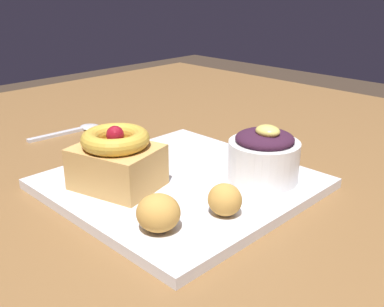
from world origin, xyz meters
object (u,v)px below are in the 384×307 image
front_plate (181,184)px  spoon (76,130)px  cake_slice (114,158)px  fritter_front (225,200)px  fritter_middle (158,213)px  berry_ramekin (264,156)px

front_plate → spoon: bearing=174.1°
cake_slice → fritter_front: 0.14m
front_plate → fritter_middle: size_ratio=6.43×
cake_slice → spoon: 0.26m
front_plate → fritter_front: 0.10m
berry_ramekin → fritter_middle: 0.17m
fritter_front → spoon: bearing=171.3°
spoon → fritter_middle: bearing=-105.7°
fritter_front → fritter_middle: 0.07m
berry_ramekin → cake_slice: bearing=-130.2°
front_plate → berry_ramekin: size_ratio=3.27×
front_plate → spoon: (-0.28, 0.03, -0.00)m
cake_slice → berry_ramekin: (0.11, 0.13, -0.00)m
front_plate → fritter_front: size_ratio=7.66×
front_plate → spoon: front_plate is taller
front_plate → fritter_middle: (0.07, -0.10, 0.02)m
cake_slice → berry_ramekin: 0.18m
front_plate → cake_slice: bearing=-122.8°
cake_slice → spoon: (-0.24, 0.09, -0.04)m
berry_ramekin → spoon: (-0.36, -0.04, -0.04)m
fritter_front → fritter_middle: size_ratio=0.84×
berry_ramekin → fritter_front: berry_ramekin is taller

